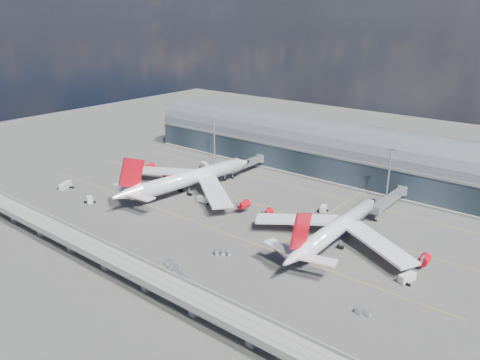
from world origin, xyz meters
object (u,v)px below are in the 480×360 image
Objects in this scene: airliner_right at (336,230)px; service_truck_1 at (90,200)px; service_truck_3 at (407,278)px; floodlight_mast_right at (389,176)px; service_truck_0 at (66,186)px; service_truck_2 at (205,200)px; airliner_left at (187,179)px; cargo_train_0 at (222,253)px; floodlight_mast_left at (214,139)px; service_truck_5 at (204,165)px; service_truck_4 at (323,209)px; cargo_train_2 at (363,312)px; cargo_train_1 at (177,271)px.

airliner_right is 108.43m from service_truck_1.
floodlight_mast_right is at bearing 139.36° from service_truck_3.
airliner_right reaches higher than service_truck_1.
service_truck_2 is (63.98, 28.91, -0.24)m from service_truck_0.
airliner_left is at bearing 5.66° from service_truck_0.
floodlight_mast_right reaches higher than airliner_right.
service_truck_1 is at bearing -148.64° from service_truck_3.
cargo_train_0 is (76.72, 0.86, -0.67)m from service_truck_1.
floodlight_mast_left is at bearing 41.69° from service_truck_0.
cargo_train_0 is (70.97, -67.56, -0.77)m from service_truck_5.
service_truck_4 reaches higher than service_truck_2.
cargo_train_2 is (104.97, -37.12, -5.99)m from airliner_left.
service_truck_2 is at bearing -4.38° from service_truck_0.
service_truck_1 is 51.17m from service_truck_2.
floodlight_mast_left is at bearing 26.06° from service_truck_1.
service_truck_4 is (82.43, -23.73, -12.25)m from floodlight_mast_left.
floodlight_mast_left is 108.58m from cargo_train_0.
floodlight_mast_left is 4.04× the size of cargo_train_0.
cargo_train_1 is 3.00× the size of cargo_train_2.
floodlight_mast_left reaches higher than cargo_train_0.
floodlight_mast_right is 47.36m from airliner_right.
service_truck_0 is 1.22× the size of service_truck_5.
airliner_left is 9.71× the size of service_truck_0.
service_truck_4 is at bearing 19.08° from cargo_train_0.
airliner_left is at bearing -127.66° from service_truck_5.
service_truck_0 reaches higher than service_truck_3.
floodlight_mast_left reaches higher than cargo_train_1.
airliner_right reaches higher than service_truck_0.
airliner_right is at bearing 48.87° from cargo_train_2.
service_truck_1 reaches higher than cargo_train_2.
airliner_left is 10.03× the size of service_truck_2.
airliner_left is 14.58× the size of service_truck_1.
service_truck_4 is 1.07× the size of cargo_train_2.
service_truck_0 is 121.72m from service_truck_4.
cargo_train_2 is (153.76, -3.77, -0.85)m from service_truck_0.
service_truck_1 is 76.73m from cargo_train_0.
floodlight_mast_left is 4.10× the size of service_truck_3.
cargo_train_2 is at bearing -97.47° from service_truck_5.
service_truck_2 is 93.53m from service_truck_3.
cargo_train_1 is at bearing 117.56° from cargo_train_2.
airliner_right is at bearing -67.23° from service_truck_4.
service_truck_2 is (-63.34, -0.89, -4.23)m from airliner_right.
cargo_train_0 is at bearing -46.96° from floodlight_mast_left.
floodlight_mast_right is 1.79× the size of cargo_train_1.
service_truck_0 reaches higher than cargo_train_0.
service_truck_1 is at bearing -163.11° from airliner_right.
service_truck_5 is (-97.46, 35.44, -4.13)m from airliner_right.
service_truck_1 is at bearing -36.20° from service_truck_0.
service_truck_5 is 1.38× the size of cargo_train_2.
floodlight_mast_right is at bearing -62.00° from service_truck_2.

